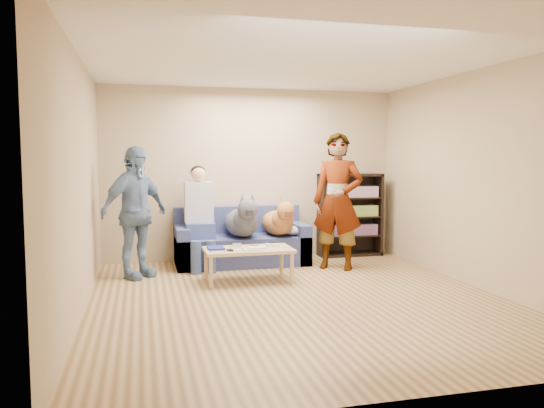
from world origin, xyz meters
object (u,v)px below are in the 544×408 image
object	(u,v)px
sofa	(241,245)
coffee_table	(248,252)
notebook_blue	(216,248)
dog_tan	(279,221)
person_standing_right	(338,201)
camera_silver	(237,245)
bookshelf	(350,213)
person_standing_left	(135,212)
dog_gray	(242,221)
person_seated	(200,213)

from	to	relation	value
sofa	coffee_table	bearing A→B (deg)	-95.89
notebook_blue	dog_tan	xyz separation A→B (m)	(1.04, 0.89, 0.20)
person_standing_right	coffee_table	distance (m)	1.55
person_standing_right	dog_tan	distance (m)	0.92
person_standing_right	camera_silver	xyz separation A→B (m)	(-1.48, -0.33, -0.50)
notebook_blue	bookshelf	world-z (taller)	bookshelf
person_standing_left	coffee_table	xyz separation A→B (m)	(1.38, -0.56, -0.48)
bookshelf	dog_gray	bearing A→B (deg)	-165.88
person_standing_left	bookshelf	xyz separation A→B (m)	(3.29, 0.81, -0.17)
notebook_blue	bookshelf	distance (m)	2.68
person_standing_left	coffee_table	size ratio (longest dim) A/B	1.55
person_standing_left	bookshelf	world-z (taller)	person_standing_left
dog_tan	coffee_table	distance (m)	1.17
person_standing_left	camera_silver	xyz separation A→B (m)	(1.26, -0.44, -0.41)
camera_silver	bookshelf	distance (m)	2.40
person_standing_left	person_seated	xyz separation A→B (m)	(0.88, 0.45, -0.08)
person_standing_right	bookshelf	world-z (taller)	person_standing_right
notebook_blue	person_seated	world-z (taller)	person_seated
coffee_table	person_seated	bearing A→B (deg)	116.28
camera_silver	person_standing_left	bearing A→B (deg)	160.79
person_standing_right	person_seated	distance (m)	1.95
person_standing_left	sofa	xyz separation A→B (m)	(1.49, 0.57, -0.57)
notebook_blue	dog_tan	bearing A→B (deg)	40.31
dog_tan	bookshelf	world-z (taller)	bookshelf
person_standing_left	sofa	distance (m)	1.70
dog_gray	person_standing_left	bearing A→B (deg)	-166.61
person_standing_left	dog_tan	world-z (taller)	person_standing_left
person_standing_right	dog_tan	world-z (taller)	person_standing_right
person_standing_right	camera_silver	bearing A→B (deg)	-134.05
camera_silver	dog_tan	size ratio (longest dim) A/B	0.09
camera_silver	sofa	world-z (taller)	sofa
camera_silver	coffee_table	xyz separation A→B (m)	(0.12, -0.12, -0.07)
dog_tan	person_standing_right	bearing A→B (deg)	-34.05
notebook_blue	coffee_table	xyz separation A→B (m)	(0.40, -0.05, -0.06)
bookshelf	camera_silver	bearing A→B (deg)	-148.55
person_standing_right	coffee_table	xyz separation A→B (m)	(-1.36, -0.45, -0.58)
camera_silver	bookshelf	size ratio (longest dim) A/B	0.08
sofa	bookshelf	xyz separation A→B (m)	(1.80, 0.23, 0.40)
camera_silver	coffee_table	world-z (taller)	camera_silver
dog_gray	person_standing_right	bearing A→B (deg)	-19.88
sofa	dog_tan	world-z (taller)	dog_tan
person_standing_right	person_seated	world-z (taller)	person_standing_right
coffee_table	bookshelf	distance (m)	2.37
person_standing_left	dog_tan	distance (m)	2.07
bookshelf	person_standing_right	bearing A→B (deg)	-121.29
camera_silver	sofa	size ratio (longest dim) A/B	0.06
person_standing_left	dog_gray	bearing A→B (deg)	-26.27
sofa	bookshelf	world-z (taller)	bookshelf
coffee_table	dog_tan	bearing A→B (deg)	55.46
person_standing_right	sofa	distance (m)	1.57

